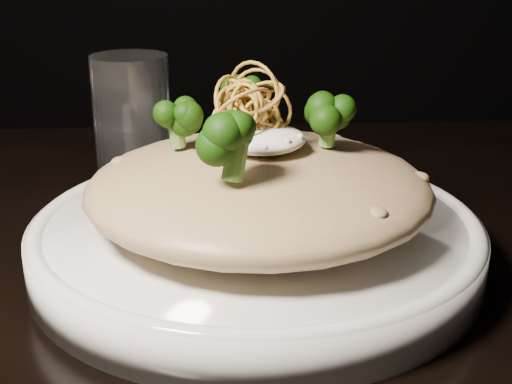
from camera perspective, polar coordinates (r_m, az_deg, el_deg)
table at (r=0.55m, az=-5.12°, el=-14.11°), size 1.10×0.80×0.75m
plate at (r=0.52m, az=0.00°, el=-3.98°), size 0.32×0.32×0.03m
risotto at (r=0.50m, az=0.22°, el=0.34°), size 0.24×0.24×0.05m
broccoli at (r=0.49m, az=-0.41°, el=6.41°), size 0.15×0.15×0.05m
cheese at (r=0.49m, az=0.49°, el=4.29°), size 0.06×0.06×0.02m
shallots at (r=0.49m, az=-0.63°, el=7.99°), size 0.07×0.07×0.04m
drinking_glass at (r=0.67m, az=-9.85°, el=5.51°), size 0.09×0.09×0.12m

